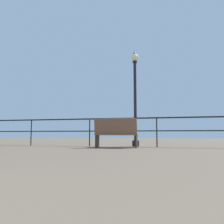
# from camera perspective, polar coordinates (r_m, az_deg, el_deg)

# --- Properties ---
(pier_railing) EXTENTS (22.93, 0.05, 1.07)m
(pier_railing) POSITION_cam_1_polar(r_m,az_deg,el_deg) (8.51, 2.51, -3.25)
(pier_railing) COLOR black
(pier_railing) RESTS_ON ground_plane
(bench_near_left) EXTENTS (1.47, 0.73, 0.98)m
(bench_near_left) POSITION_cam_1_polar(r_m,az_deg,el_deg) (7.80, 1.01, -5.08)
(bench_near_left) COLOR brown
(bench_near_left) RESTS_ON ground_plane
(lamppost_center) EXTENTS (0.29, 0.29, 3.67)m
(lamppost_center) POSITION_cam_1_polar(r_m,az_deg,el_deg) (8.78, 5.80, 4.75)
(lamppost_center) COLOR black
(lamppost_center) RESTS_ON ground_plane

